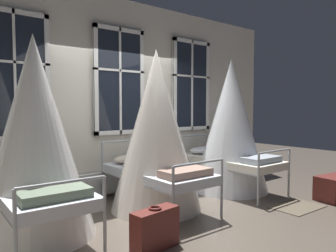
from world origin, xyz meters
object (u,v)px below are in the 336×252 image
(travel_trunk, at_px, (335,188))
(cot_third, at_px, (231,127))
(cot_second, at_px, (156,132))
(suitcase_dark, at_px, (155,229))
(cot_first, at_px, (35,140))

(travel_trunk, bearing_deg, cot_third, 119.31)
(cot_second, xyz_separation_m, suitcase_dark, (-0.86, -1.13, -0.94))
(cot_third, bearing_deg, cot_first, 90.05)
(cot_third, relative_size, suitcase_dark, 4.17)
(cot_second, bearing_deg, suitcase_dark, 143.43)
(cot_first, height_order, cot_third, cot_third)
(cot_second, relative_size, suitcase_dark, 4.14)
(cot_first, bearing_deg, cot_third, -88.62)
(cot_first, distance_m, suitcase_dark, 1.74)
(travel_trunk, bearing_deg, suitcase_dark, 173.88)
(cot_first, bearing_deg, suitcase_dark, -141.22)
(suitcase_dark, bearing_deg, cot_third, 17.12)
(cot_third, distance_m, suitcase_dark, 2.99)
(suitcase_dark, height_order, travel_trunk, suitcase_dark)
(cot_second, relative_size, travel_trunk, 3.75)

